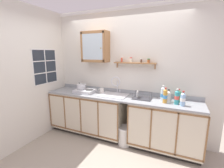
% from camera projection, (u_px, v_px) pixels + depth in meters
% --- Properties ---
extents(floor, '(6.14, 6.14, 0.00)m').
position_uv_depth(floor, '(111.00, 148.00, 2.96)').
color(floor, '#9E9384').
rests_on(floor, ground).
extents(back_wall, '(3.74, 0.07, 2.68)m').
position_uv_depth(back_wall, '(123.00, 74.00, 3.28)').
color(back_wall, silver).
rests_on(back_wall, ground).
extents(side_wall_left, '(0.05, 3.44, 2.68)m').
position_uv_depth(side_wall_left, '(31.00, 76.00, 3.06)').
color(side_wall_left, silver).
rests_on(side_wall_left, ground).
extents(lower_cabinet_run, '(1.69, 0.57, 0.90)m').
position_uv_depth(lower_cabinet_run, '(88.00, 113.00, 3.47)').
color(lower_cabinet_run, black).
rests_on(lower_cabinet_run, ground).
extents(lower_cabinet_run_right, '(1.26, 0.57, 0.90)m').
position_uv_depth(lower_cabinet_run_right, '(165.00, 127.00, 2.82)').
color(lower_cabinet_run_right, black).
rests_on(lower_cabinet_run_right, ground).
extents(countertop, '(3.10, 0.59, 0.03)m').
position_uv_depth(countertop, '(118.00, 97.00, 3.09)').
color(countertop, gray).
rests_on(countertop, lower_cabinet_run).
extents(backsplash, '(3.10, 0.02, 0.08)m').
position_uv_depth(backsplash, '(122.00, 91.00, 3.33)').
color(backsplash, gray).
rests_on(backsplash, countertop).
extents(sink, '(0.56, 0.48, 0.47)m').
position_uv_depth(sink, '(114.00, 95.00, 3.17)').
color(sink, silver).
rests_on(sink, countertop).
extents(hot_plate_stove, '(0.43, 0.33, 0.07)m').
position_uv_depth(hot_plate_stove, '(85.00, 91.00, 3.38)').
color(hot_plate_stove, silver).
rests_on(hot_plate_stove, countertop).
extents(saucepan, '(0.31, 0.31, 0.10)m').
position_uv_depth(saucepan, '(81.00, 86.00, 3.43)').
color(saucepan, silver).
rests_on(saucepan, hot_plate_stove).
extents(bottle_detergent_teal_0, '(0.08, 0.08, 0.27)m').
position_uv_depth(bottle_detergent_teal_0, '(177.00, 97.00, 2.58)').
color(bottle_detergent_teal_0, teal).
rests_on(bottle_detergent_teal_0, countertop).
extents(bottle_opaque_white_1, '(0.08, 0.08, 0.23)m').
position_uv_depth(bottle_opaque_white_1, '(168.00, 96.00, 2.72)').
color(bottle_opaque_white_1, white).
rests_on(bottle_opaque_white_1, countertop).
extents(bottle_soda_green_2, '(0.08, 0.08, 0.24)m').
position_uv_depth(bottle_soda_green_2, '(178.00, 96.00, 2.70)').
color(bottle_soda_green_2, '#4CB266').
rests_on(bottle_soda_green_2, countertop).
extents(bottle_water_clear_3, '(0.08, 0.08, 0.28)m').
position_uv_depth(bottle_water_clear_3, '(163.00, 94.00, 2.81)').
color(bottle_water_clear_3, silver).
rests_on(bottle_water_clear_3, countertop).
extents(bottle_juice_amber_4, '(0.07, 0.07, 0.27)m').
position_uv_depth(bottle_juice_amber_4, '(165.00, 96.00, 2.65)').
color(bottle_juice_amber_4, gold).
rests_on(bottle_juice_amber_4, countertop).
extents(bottle_water_blue_5, '(0.08, 0.08, 0.25)m').
position_uv_depth(bottle_water_blue_5, '(183.00, 99.00, 2.51)').
color(bottle_water_blue_5, '#8CB7E0').
rests_on(bottle_water_blue_5, countertop).
extents(dish_rack, '(0.35, 0.24, 0.16)m').
position_uv_depth(dish_rack, '(141.00, 98.00, 2.91)').
color(dish_rack, '#333338').
rests_on(dish_rack, countertop).
extents(mug, '(0.13, 0.09, 0.11)m').
position_uv_depth(mug, '(102.00, 91.00, 3.32)').
color(mug, white).
rests_on(mug, countertop).
extents(wall_cabinet, '(0.58, 0.28, 0.63)m').
position_uv_depth(wall_cabinet, '(95.00, 47.00, 3.26)').
color(wall_cabinet, '#996B42').
extents(spice_shelf, '(0.84, 0.14, 0.23)m').
position_uv_depth(spice_shelf, '(135.00, 63.00, 3.04)').
color(spice_shelf, '#996B42').
extents(window, '(0.03, 0.64, 0.75)m').
position_uv_depth(window, '(45.00, 67.00, 3.32)').
color(window, '#262D38').
extents(trash_bin, '(0.29, 0.29, 0.37)m').
position_uv_depth(trash_bin, '(125.00, 135.00, 3.03)').
color(trash_bin, silver).
rests_on(trash_bin, ground).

